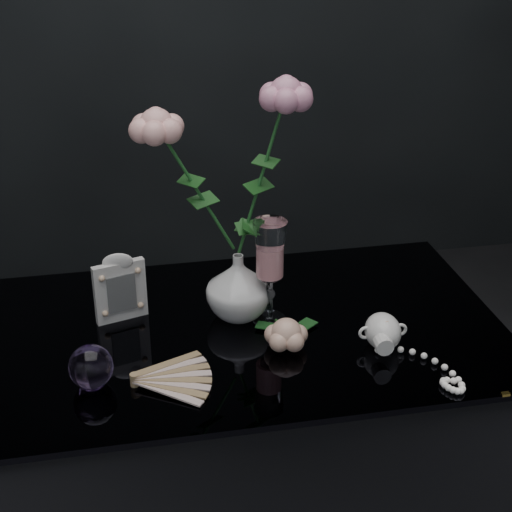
{
  "coord_description": "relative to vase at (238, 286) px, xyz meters",
  "views": [
    {
      "loc": [
        -0.18,
        -1.18,
        1.53
      ],
      "look_at": [
        0.06,
        0.03,
        0.92
      ],
      "focal_mm": 55.0,
      "sensor_mm": 36.0,
      "label": 1
    }
  ],
  "objects": [
    {
      "name": "picture_frame",
      "position": [
        -0.22,
        0.03,
        0.0
      ],
      "size": [
        0.12,
        0.1,
        0.14
      ],
      "primitive_type": null,
      "rotation": [
        0.0,
        0.0,
        0.28
      ],
      "color": "silver",
      "rests_on": "table"
    },
    {
      "name": "wine_glass",
      "position": [
        0.05,
        -0.03,
        0.04
      ],
      "size": [
        0.07,
        0.07,
        0.21
      ],
      "primitive_type": null,
      "rotation": [
        0.0,
        0.0,
        -0.06
      ],
      "color": "white",
      "rests_on": "table"
    },
    {
      "name": "loose_rose",
      "position": [
        0.06,
        -0.13,
        -0.04
      ],
      "size": [
        0.15,
        0.19,
        0.06
      ],
      "primitive_type": null,
      "rotation": [
        0.0,
        0.0,
        0.13
      ],
      "color": "#DCA88E",
      "rests_on": "table"
    },
    {
      "name": "pearl_jar",
      "position": [
        0.23,
        -0.15,
        -0.03
      ],
      "size": [
        0.23,
        0.24,
        0.07
      ],
      "primitive_type": null,
      "rotation": [
        0.0,
        0.0,
        -0.04
      ],
      "color": "white",
      "rests_on": "table"
    },
    {
      "name": "table",
      "position": [
        -0.04,
        -0.05,
        -0.44
      ],
      "size": [
        1.05,
        0.58,
        0.76
      ],
      "color": "black",
      "rests_on": "ground"
    },
    {
      "name": "paper_fan",
      "position": [
        -0.21,
        -0.19,
        -0.05
      ],
      "size": [
        0.29,
        0.25,
        0.03
      ],
      "primitive_type": null,
      "rotation": [
        0.0,
        0.0,
        -0.21
      ],
      "color": "beige",
      "rests_on": "table"
    },
    {
      "name": "paperweight",
      "position": [
        -0.28,
        -0.18,
        -0.03
      ],
      "size": [
        0.09,
        0.09,
        0.07
      ],
      "primitive_type": null,
      "rotation": [
        0.0,
        0.0,
        -0.29
      ],
      "color": "#956EB3",
      "rests_on": "table"
    },
    {
      "name": "vase",
      "position": [
        0.0,
        0.0,
        0.0
      ],
      "size": [
        0.14,
        0.14,
        0.13
      ],
      "primitive_type": "imported",
      "rotation": [
        0.0,
        0.0,
        -0.16
      ],
      "color": "silver",
      "rests_on": "table"
    },
    {
      "name": "roses",
      "position": [
        -0.02,
        -0.0,
        0.24
      ],
      "size": [
        0.3,
        0.1,
        0.38
      ],
      "color": "#FAA79F",
      "rests_on": "vase"
    }
  ]
}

